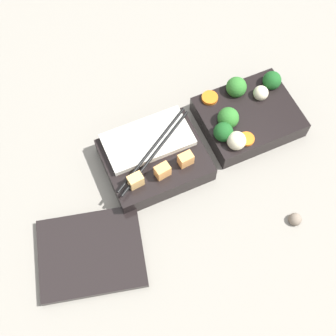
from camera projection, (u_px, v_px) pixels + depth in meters
name	position (u px, v px, depth m)	size (l,w,h in m)	color
ground_plane	(206.00, 142.00, 0.90)	(3.00, 3.00, 0.00)	gray
bento_tray_vegetable	(246.00, 115.00, 0.90)	(0.18, 0.15, 0.07)	black
bento_tray_rice	(154.00, 158.00, 0.86)	(0.18, 0.15, 0.06)	black
bento_lid	(91.00, 253.00, 0.79)	(0.18, 0.14, 0.01)	black
pebble_0	(295.00, 219.00, 0.82)	(0.02, 0.02, 0.02)	#7A6B5B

